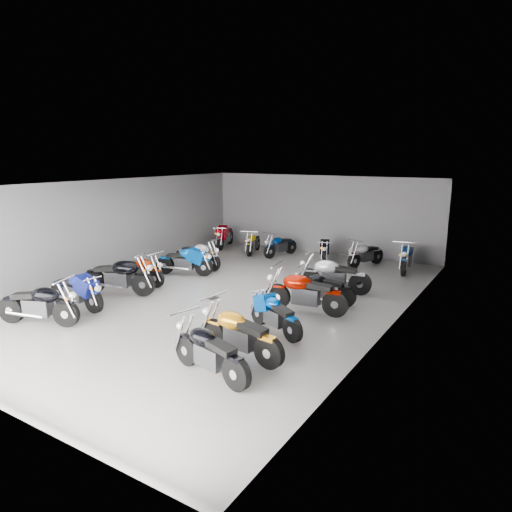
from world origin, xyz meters
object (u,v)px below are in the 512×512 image
at_px(motorcycle_left_c, 119,276).
at_px(motorcycle_right_d, 305,293).
at_px(motorcycle_back_b, 253,243).
at_px(motorcycle_back_d, 325,249).
at_px(motorcycle_left_a, 39,304).
at_px(motorcycle_left_b, 77,290).
at_px(motorcycle_back_a, 225,236).
at_px(motorcycle_right_e, 323,288).
at_px(motorcycle_back_e, 365,254).
at_px(motorcycle_right_a, 209,352).
at_px(motorcycle_right_c, 274,314).
at_px(motorcycle_back_f, 407,257).
at_px(motorcycle_right_b, 239,334).
at_px(motorcycle_back_c, 280,245).
at_px(drain_grate, 212,298).
at_px(motorcycle_left_e, 185,261).
at_px(motorcycle_right_f, 333,275).
at_px(motorcycle_left_d, 139,270).
at_px(motorcycle_left_f, 198,255).

bearing_deg(motorcycle_left_c, motorcycle_right_d, 85.46).
bearing_deg(motorcycle_back_b, motorcycle_back_d, 167.14).
relative_size(motorcycle_left_a, motorcycle_left_b, 0.99).
distance_m(motorcycle_left_b, motorcycle_back_a, 8.95).
distance_m(motorcycle_right_e, motorcycle_back_e, 4.82).
xyz_separation_m(motorcycle_left_a, motorcycle_right_e, (5.13, 5.11, -0.07)).
relative_size(motorcycle_right_a, motorcycle_back_e, 1.09).
height_order(motorcycle_left_a, motorcycle_right_d, motorcycle_right_d).
xyz_separation_m(motorcycle_right_c, motorcycle_back_f, (1.15, 7.40, 0.07)).
distance_m(motorcycle_right_b, motorcycle_back_d, 9.15).
bearing_deg(motorcycle_back_c, motorcycle_back_f, -164.58).
bearing_deg(motorcycle_left_a, drain_grate, 129.32).
bearing_deg(motorcycle_left_c, motorcycle_back_b, 158.11).
xyz_separation_m(motorcycle_right_b, motorcycle_right_c, (-0.05, 1.54, -0.06)).
bearing_deg(motorcycle_left_b, motorcycle_left_e, 178.65).
bearing_deg(motorcycle_right_a, motorcycle_right_e, 12.17).
bearing_deg(motorcycle_right_f, motorcycle_right_c, 168.46).
xyz_separation_m(drain_grate, motorcycle_right_e, (2.89, 1.24, 0.44)).
relative_size(motorcycle_back_c, motorcycle_back_e, 1.00).
relative_size(drain_grate, motorcycle_left_e, 0.16).
relative_size(motorcycle_left_a, motorcycle_right_e, 1.11).
bearing_deg(motorcycle_back_c, motorcycle_back_b, 18.15).
xyz_separation_m(motorcycle_left_d, motorcycle_back_d, (3.63, 6.17, -0.02)).
height_order(motorcycle_back_a, motorcycle_back_b, motorcycle_back_a).
distance_m(motorcycle_left_d, motorcycle_left_f, 2.62).
distance_m(drain_grate, motorcycle_back_a, 7.41).
bearing_deg(motorcycle_left_e, motorcycle_back_f, 106.03).
bearing_deg(motorcycle_back_b, motorcycle_back_f, 164.58).
distance_m(motorcycle_right_c, motorcycle_right_d, 1.60).
relative_size(motorcycle_left_d, motorcycle_right_d, 0.88).
xyz_separation_m(motorcycle_left_a, motorcycle_left_d, (-0.53, 3.78, -0.04)).
distance_m(motorcycle_right_e, motorcycle_back_d, 5.25).
bearing_deg(motorcycle_back_c, motorcycle_left_f, 79.21).
bearing_deg(motorcycle_left_b, motorcycle_left_a, 13.32).
bearing_deg(motorcycle_right_d, motorcycle_right_c, 171.61).
distance_m(motorcycle_left_b, motorcycle_right_c, 5.48).
bearing_deg(motorcycle_back_a, motorcycle_back_d, 159.28).
height_order(drain_grate, motorcycle_back_d, motorcycle_back_d).
bearing_deg(motorcycle_back_c, motorcycle_left_b, 93.33).
relative_size(motorcycle_right_a, motorcycle_back_c, 1.09).
bearing_deg(motorcycle_right_a, motorcycle_left_d, 69.12).
bearing_deg(motorcycle_left_d, motorcycle_back_c, 160.72).
distance_m(motorcycle_left_d, motorcycle_right_d, 5.59).
bearing_deg(motorcycle_back_b, motorcycle_right_b, 102.46).
distance_m(motorcycle_left_b, motorcycle_left_e, 4.18).
height_order(motorcycle_left_b, motorcycle_right_a, motorcycle_left_b).
bearing_deg(motorcycle_back_b, motorcycle_left_f, 66.87).
xyz_separation_m(motorcycle_right_f, motorcycle_back_e, (-0.26, 3.69, -0.07)).
height_order(motorcycle_right_c, motorcycle_back_f, motorcycle_back_f).
relative_size(motorcycle_right_a, motorcycle_right_d, 0.90).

